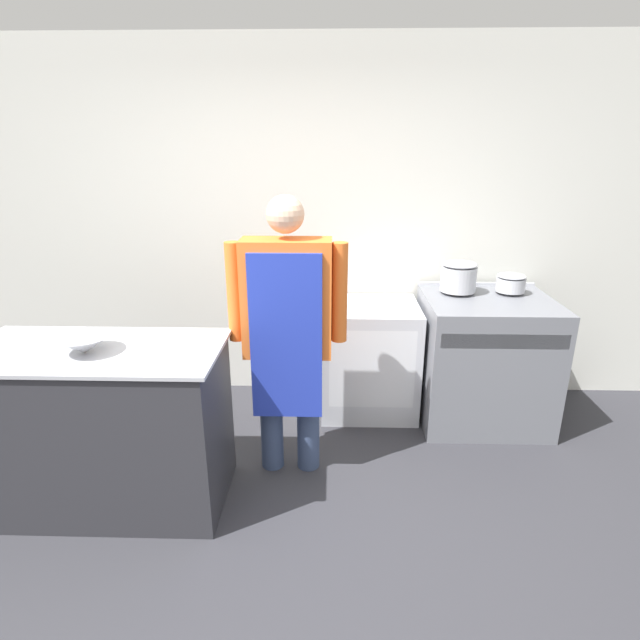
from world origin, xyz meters
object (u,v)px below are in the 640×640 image
object	(u,v)px
stock_pot	(459,276)
fridge_unit	(369,358)
sauce_pot	(511,282)
person_cook	(287,323)
stove	(483,359)
mixing_bowl	(84,344)

from	to	relation	value
stock_pot	fridge_unit	bearing A→B (deg)	-177.21
fridge_unit	sauce_pot	distance (m)	1.17
stock_pot	sauce_pot	xyz separation A→B (m)	(0.38, 0.00, -0.04)
fridge_unit	person_cook	distance (m)	1.10
fridge_unit	stove	bearing A→B (deg)	-7.49
mixing_bowl	stove	bearing A→B (deg)	24.03
sauce_pot	stock_pot	bearing A→B (deg)	-180.00
stove	stock_pot	bearing A→B (deg)	145.21
stock_pot	sauce_pot	bearing A→B (deg)	0.00
stove	person_cook	xyz separation A→B (m)	(-1.37, -0.68, 0.51)
stove	sauce_pot	world-z (taller)	sauce_pot
person_cook	stove	bearing A→B (deg)	26.25
stove	fridge_unit	world-z (taller)	stove
stove	mixing_bowl	world-z (taller)	mixing_bowl
person_cook	stock_pot	distance (m)	1.43
fridge_unit	sauce_pot	world-z (taller)	sauce_pot
person_cook	stock_pot	bearing A→B (deg)	34.88
person_cook	mixing_bowl	world-z (taller)	person_cook
fridge_unit	stock_pot	xyz separation A→B (m)	(0.63, 0.03, 0.64)
fridge_unit	stock_pot	bearing A→B (deg)	2.79
stove	person_cook	distance (m)	1.61
mixing_bowl	stock_pot	world-z (taller)	stock_pot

